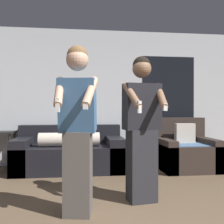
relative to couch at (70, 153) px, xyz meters
The scene contains 6 objects.
wall_back 1.39m from the couch, 34.55° to the left, with size 6.68×0.07×2.70m.
couch is the anchor object (origin of this frame).
armchair 2.12m from the couch, ahead, with size 0.99×0.94×0.94m.
side_table 1.33m from the couch, 168.91° to the left, with size 0.49×0.42×0.84m.
person_left 2.17m from the couch, 85.54° to the right, with size 0.44×0.53×1.74m.
person_right 2.05m from the couch, 62.27° to the right, with size 0.49×0.50×1.72m.
Camera 1 is at (-0.54, -2.05, 1.08)m, focal length 42.00 mm.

